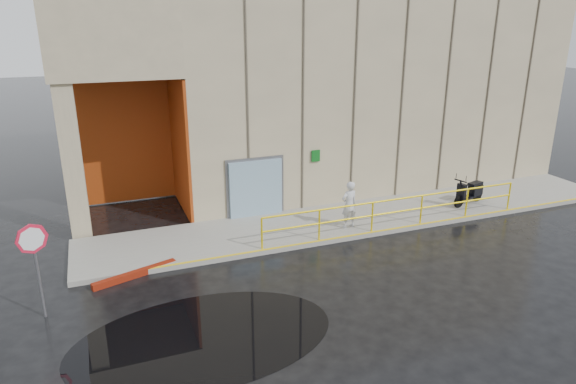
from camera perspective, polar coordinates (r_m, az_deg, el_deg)
name	(u,v)px	position (r m, az deg, el deg)	size (l,w,h in m)	color
ground	(320,300)	(13.36, 3.57, -11.93)	(120.00, 120.00, 0.00)	black
sidewalk	(369,216)	(18.62, 9.03, -2.68)	(20.00, 3.00, 0.15)	gray
building	(323,79)	(23.74, 3.96, 12.45)	(20.00, 10.17, 8.00)	tan
guardrail	(397,212)	(17.46, 12.04, -2.22)	(9.56, 0.06, 1.03)	yellow
person	(349,205)	(17.09, 6.80, -1.41)	(0.58, 0.38, 1.60)	silver
scooter	(470,186)	(20.30, 19.59, 0.68)	(1.69, 0.96, 1.28)	black
stop_sign	(34,250)	(13.19, -26.40, -5.78)	(0.68, 0.32, 2.42)	slate
red_curb	(135,274)	(14.99, -16.61, -8.74)	(2.40, 0.18, 0.18)	maroon
puddle	(204,338)	(12.14, -9.36, -15.67)	(5.98, 3.68, 0.01)	black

